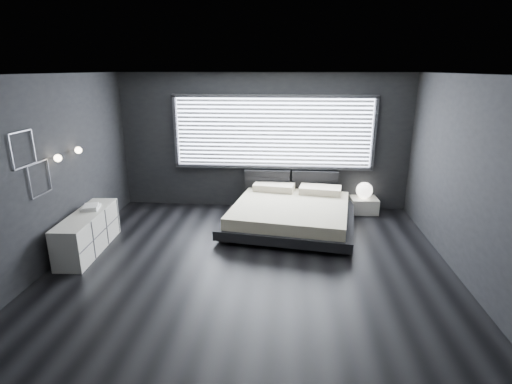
{
  "coord_description": "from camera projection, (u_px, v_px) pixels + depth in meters",
  "views": [
    {
      "loc": [
        0.52,
        -5.47,
        2.87
      ],
      "look_at": [
        0.0,
        0.85,
        0.9
      ],
      "focal_mm": 28.0,
      "sensor_mm": 36.0,
      "label": 1
    }
  ],
  "objects": [
    {
      "name": "room",
      "position": [
        251.0,
        176.0,
        5.69
      ],
      "size": [
        6.04,
        6.0,
        2.8
      ],
      "color": "black",
      "rests_on": "ground"
    },
    {
      "name": "window",
      "position": [
        273.0,
        133.0,
        8.17
      ],
      "size": [
        4.14,
        0.09,
        1.52
      ],
      "color": "white",
      "rests_on": "ground"
    },
    {
      "name": "headboard",
      "position": [
        291.0,
        183.0,
        8.4
      ],
      "size": [
        1.96,
        0.16,
        0.52
      ],
      "color": "black",
      "rests_on": "ground"
    },
    {
      "name": "sconce_near",
      "position": [
        58.0,
        158.0,
        5.9
      ],
      "size": [
        0.18,
        0.11,
        0.11
      ],
      "color": "silver",
      "rests_on": "ground"
    },
    {
      "name": "sconce_far",
      "position": [
        78.0,
        150.0,
        6.47
      ],
      "size": [
        0.18,
        0.11,
        0.11
      ],
      "color": "silver",
      "rests_on": "ground"
    },
    {
      "name": "wall_art_upper",
      "position": [
        23.0,
        149.0,
        5.26
      ],
      "size": [
        0.01,
        0.48,
        0.48
      ],
      "color": "#47474C",
      "rests_on": "ground"
    },
    {
      "name": "wall_art_lower",
      "position": [
        40.0,
        179.0,
        5.64
      ],
      "size": [
        0.01,
        0.48,
        0.48
      ],
      "color": "#47474C",
      "rests_on": "ground"
    },
    {
      "name": "bed",
      "position": [
        291.0,
        213.0,
        7.49
      ],
      "size": [
        2.61,
        2.53,
        0.6
      ],
      "color": "black",
      "rests_on": "ground"
    },
    {
      "name": "nightstand",
      "position": [
        364.0,
        205.0,
        8.27
      ],
      "size": [
        0.56,
        0.47,
        0.31
      ],
      "primitive_type": "cube",
      "rotation": [
        0.0,
        0.0,
        0.05
      ],
      "color": "beige",
      "rests_on": "ground"
    },
    {
      "name": "orb_lamp",
      "position": [
        364.0,
        190.0,
        8.17
      ],
      "size": [
        0.33,
        0.33,
        0.33
      ],
      "primitive_type": "sphere",
      "color": "white",
      "rests_on": "nightstand"
    },
    {
      "name": "dresser",
      "position": [
        88.0,
        232.0,
        6.49
      ],
      "size": [
        0.54,
        1.62,
        0.64
      ],
      "color": "beige",
      "rests_on": "ground"
    },
    {
      "name": "book_stack",
      "position": [
        91.0,
        207.0,
        6.6
      ],
      "size": [
        0.33,
        0.39,
        0.07
      ],
      "color": "silver",
      "rests_on": "dresser"
    }
  ]
}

